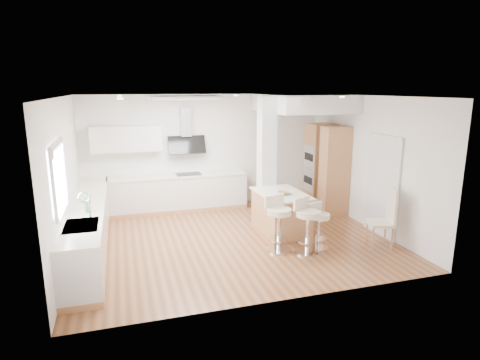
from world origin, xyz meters
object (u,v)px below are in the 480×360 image
object	(u,v)px
peninsula	(281,212)
bar_stool_a	(278,221)
bar_stool_b	(307,223)
dining_chair	(386,216)
bar_stool_c	(319,223)

from	to	relation	value
peninsula	bar_stool_a	bearing A→B (deg)	-117.10
peninsula	bar_stool_b	distance (m)	1.17
bar_stool_b	bar_stool_a	bearing A→B (deg)	129.38
peninsula	dining_chair	distance (m)	2.07
bar_stool_b	dining_chair	xyz separation A→B (m)	(1.54, -0.19, 0.04)
peninsula	bar_stool_b	world-z (taller)	bar_stool_b
peninsula	bar_stool_c	world-z (taller)	peninsula
bar_stool_c	dining_chair	size ratio (longest dim) A/B	0.75
bar_stool_b	bar_stool_c	distance (m)	0.33
bar_stool_a	dining_chair	world-z (taller)	dining_chair
peninsula	bar_stool_a	xyz separation A→B (m)	(-0.44, -0.92, 0.16)
bar_stool_b	bar_stool_c	world-z (taller)	bar_stool_b
bar_stool_b	dining_chair	size ratio (longest dim) A/B	0.88
bar_stool_c	peninsula	bearing A→B (deg)	88.88
bar_stool_b	dining_chair	bearing A→B (deg)	-30.58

